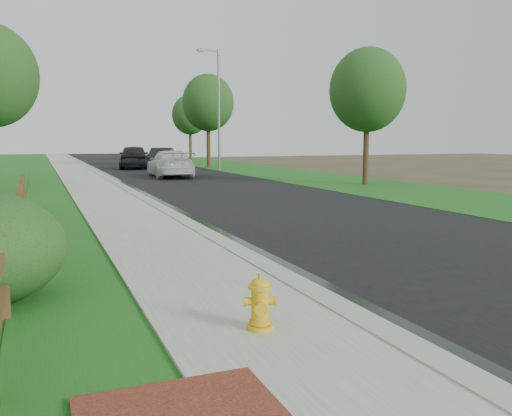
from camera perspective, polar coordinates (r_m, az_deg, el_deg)
name	(u,v)px	position (r m, az deg, el deg)	size (l,w,h in m)	color
ground	(384,363)	(5.83, 13.33, -15.62)	(120.00, 120.00, 0.00)	#3E3422
road	(152,170)	(40.17, -10.88, 3.99)	(8.00, 90.00, 0.02)	black
curb	(92,170)	(39.57, -16.87, 3.83)	(0.40, 90.00, 0.12)	gray
wet_gutter	(97,171)	(39.61, -16.36, 3.80)	(0.50, 90.00, 0.00)	black
sidewalk	(73,171)	(39.48, -18.75, 3.74)	(2.20, 90.00, 0.10)	gray
grass_strip	(43,172)	(39.42, -21.51, 3.58)	(1.60, 90.00, 0.06)	#1B4E16
verge_far	(241,168)	(42.05, -1.59, 4.28)	(6.00, 90.00, 0.04)	#1B4E16
ranch_fence	(14,228)	(10.88, -24.11, -1.96)	(0.12, 16.92, 1.10)	#493418
fire_hydrant	(260,304)	(6.22, 0.43, -10.05)	(0.42, 0.34, 0.64)	gold
white_suv	(170,164)	(32.13, -9.04, 4.62)	(2.16, 5.31, 1.54)	silver
dark_car_mid	(134,157)	(41.79, -12.73, 5.30)	(2.09, 5.20, 1.77)	black
dark_car_far	(161,157)	(43.79, -9.93, 5.28)	(1.59, 4.56, 1.50)	black
streetlight	(217,102)	(38.05, -4.12, 11.02)	(1.83, 0.89, 8.33)	gray
tree_near_right	(368,90)	(26.97, 11.66, 12.05)	(3.65, 3.65, 6.56)	#322014
tree_mid_right	(208,103)	(41.94, -5.07, 10.96)	(3.92, 3.92, 7.11)	#322014
tree_far_right	(190,115)	(54.19, -6.96, 9.70)	(3.53, 3.53, 6.51)	#322014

